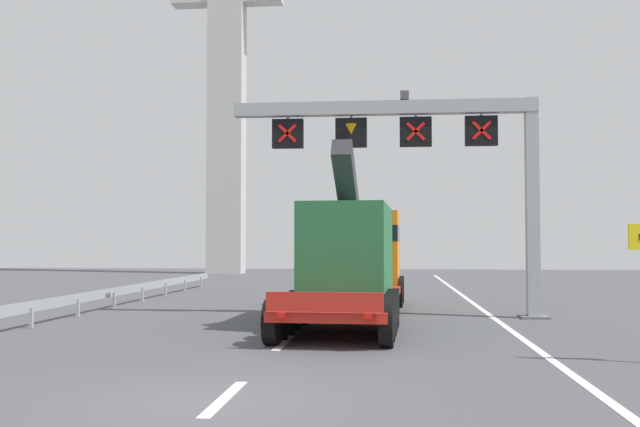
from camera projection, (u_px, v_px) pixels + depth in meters
ground at (202, 401)px, 10.94m from camera, size 112.00×112.00×0.00m
lane_markings at (321, 308)px, 26.56m from camera, size 0.20×46.09×0.01m
edge_line_right at (497, 321)px, 22.26m from camera, size 0.20×63.00×0.01m
overhead_lane_gantry at (425, 144)px, 23.59m from camera, size 10.28×0.90×7.45m
heavy_haul_truck_red at (357, 256)px, 24.10m from camera, size 3.54×14.15×5.30m
guardrail_left at (96, 296)px, 24.89m from camera, size 0.13×30.59×0.76m
bridge_pylon_distant at (227, 44)px, 57.77m from camera, size 9.00×2.00×36.22m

